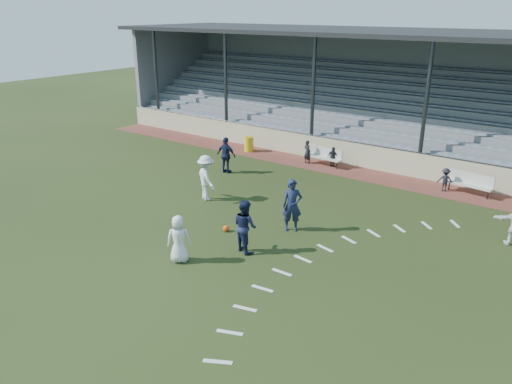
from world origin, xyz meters
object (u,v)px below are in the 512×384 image
football (226,228)px  player_white_lead (179,239)px  bench_right (470,182)px  player_navy_lead (292,205)px  bench_left (325,155)px  trash_bin (249,144)px

football → player_white_lead: size_ratio=0.15×
bench_right → player_navy_lead: (-4.24, -7.85, 0.40)m
bench_left → bench_right: same height
trash_bin → football: bearing=-57.3°
player_navy_lead → trash_bin: bearing=100.1°
bench_right → trash_bin: bearing=-170.7°
bench_right → football: 11.21m
bench_left → football: (1.09, -9.32, -0.47)m
bench_right → bench_left: bearing=-171.5°
bench_left → trash_bin: bearing=-172.4°
bench_left → football: bench_left is taller
bench_left → player_navy_lead: size_ratio=1.03×
bench_right → football: size_ratio=8.70×
bench_right → trash_bin: (-11.98, -0.26, -0.14)m
football → player_navy_lead: bearing=39.3°
football → player_white_lead: (0.26, -2.66, 0.68)m
trash_bin → player_navy_lead: bearing=-44.4°
bench_left → player_navy_lead: 8.34m
bench_right → trash_bin: size_ratio=2.40×
trash_bin → player_navy_lead: (7.74, -7.59, 0.54)m
bench_right → player_navy_lead: bearing=-110.4°
football → player_white_lead: 2.75m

